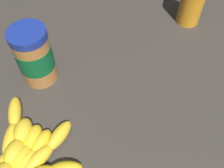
% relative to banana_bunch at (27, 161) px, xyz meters
% --- Properties ---
extents(ground_plane, '(0.94, 0.79, 0.04)m').
position_rel_banana_bunch_xyz_m(ground_plane, '(0.20, -0.12, -0.03)').
color(ground_plane, '#38332D').
extents(banana_bunch, '(0.23, 0.24, 0.04)m').
position_rel_banana_bunch_xyz_m(banana_bunch, '(0.00, 0.00, 0.00)').
color(banana_bunch, yellow).
rests_on(banana_bunch, ground_plane).
extents(peanut_butter_jar, '(0.08, 0.08, 0.15)m').
position_rel_banana_bunch_xyz_m(peanut_butter_jar, '(0.22, 0.04, 0.06)').
color(peanut_butter_jar, '#B27238').
rests_on(peanut_butter_jar, ground_plane).
extents(honey_bottle, '(0.07, 0.07, 0.15)m').
position_rel_banana_bunch_xyz_m(honey_bottle, '(0.49, -0.34, 0.05)').
color(honey_bottle, orange).
rests_on(honey_bottle, ground_plane).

